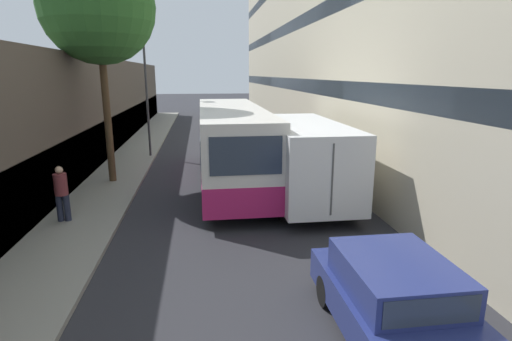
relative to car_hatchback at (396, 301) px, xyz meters
The scene contains 9 objects.
ground_plane 10.59m from the car_hatchback, 100.75° to the left, with size 150.00×150.00×0.00m, color #2B2B30.
sidewalk_left 12.46m from the car_hatchback, 123.41° to the left, with size 2.34×60.00×0.12m.
building_left_shopfront 13.92m from the car_hatchback, 131.29° to the left, with size 2.40×60.00×5.24m.
car_hatchback is the anchor object (origin of this frame).
bus 10.59m from the car_hatchback, 100.75° to the left, with size 2.48×10.80×3.11m.
box_truck 8.69m from the car_hatchback, 87.79° to the left, with size 2.40×8.73×2.79m.
pedestrian 9.69m from the car_hatchback, 139.00° to the left, with size 0.39×0.37×1.68m.
street_lamp 17.69m from the car_hatchback, 110.25° to the left, with size 0.36×0.80×7.31m.
street_tree_left 14.29m from the car_hatchback, 122.02° to the left, with size 4.26×4.26×8.86m.
Camera 1 is at (-1.17, -0.99, 4.43)m, focal length 28.00 mm.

